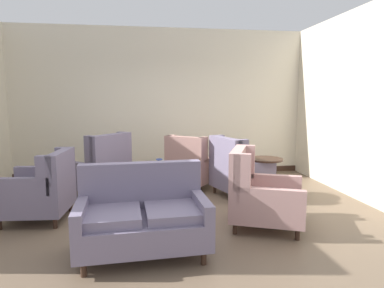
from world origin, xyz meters
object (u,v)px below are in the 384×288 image
at_px(porcelain_vase, 159,173).
at_px(armchair_beside_settee, 102,170).
at_px(armchair_near_window, 260,195).
at_px(armchair_back_corner, 41,190).
at_px(side_table, 265,173).
at_px(settee, 143,218).
at_px(coffee_table, 162,188).
at_px(armchair_far_left, 237,171).
at_px(armchair_near_sideboard, 192,166).

bearing_deg(porcelain_vase, armchair_beside_settee, 130.49).
bearing_deg(armchair_near_window, armchair_back_corner, 99.55).
xyz_separation_m(porcelain_vase, armchair_back_corner, (-1.62, -0.02, -0.19)).
bearing_deg(armchair_back_corner, side_table, 104.40).
bearing_deg(porcelain_vase, settee, -100.91).
height_order(armchair_beside_settee, side_table, armchair_beside_settee).
bearing_deg(armchair_near_window, coffee_table, 84.06).
xyz_separation_m(armchair_near_window, side_table, (0.55, 1.25, -0.02)).
relative_size(settee, armchair_near_window, 1.21).
bearing_deg(armchair_beside_settee, settee, 56.55).
distance_m(coffee_table, armchair_back_corner, 1.66).
relative_size(coffee_table, side_table, 1.31).
bearing_deg(settee, armchair_back_corner, 135.10).
bearing_deg(settee, armchair_far_left, 47.22).
relative_size(armchair_back_corner, armchair_far_left, 0.92).
distance_m(coffee_table, settee, 1.27).
relative_size(coffee_table, armchair_back_corner, 0.91).
relative_size(armchair_back_corner, side_table, 1.44).
xyz_separation_m(porcelain_vase, armchair_far_left, (1.36, 0.69, -0.17)).
xyz_separation_m(porcelain_vase, settee, (-0.24, -1.26, -0.20)).
bearing_deg(armchair_near_sideboard, armchair_back_corner, 67.79).
xyz_separation_m(armchair_beside_settee, side_table, (2.77, -0.54, -0.04)).
height_order(porcelain_vase, armchair_beside_settee, armchair_beside_settee).
height_order(porcelain_vase, armchair_back_corner, armchair_back_corner).
distance_m(armchair_far_left, armchair_near_window, 1.37).
height_order(armchair_near_sideboard, side_table, armchair_near_sideboard).
relative_size(porcelain_vase, armchair_near_sideboard, 0.30).
height_order(coffee_table, armchair_beside_settee, armchair_beside_settee).
relative_size(armchair_beside_settee, armchair_near_sideboard, 1.02).
bearing_deg(armchair_near_window, armchair_beside_settee, 73.44).
height_order(porcelain_vase, side_table, porcelain_vase).
xyz_separation_m(settee, armchair_near_sideboard, (0.91, 2.59, 0.02)).
xyz_separation_m(settee, armchair_near_window, (1.51, 0.57, 0.02)).
relative_size(armchair_beside_settee, armchair_back_corner, 1.23).
bearing_deg(armchair_far_left, side_table, -122.35).
relative_size(coffee_table, armchair_near_window, 0.75).
height_order(armchair_near_sideboard, armchair_back_corner, armchair_near_sideboard).
distance_m(armchair_near_window, side_table, 1.37).
distance_m(coffee_table, armchair_near_sideboard, 1.49).
distance_m(coffee_table, armchair_near_window, 1.41).
height_order(porcelain_vase, settee, settee).
distance_m(armchair_beside_settee, side_table, 2.82).
xyz_separation_m(coffee_table, side_table, (1.79, 0.59, 0.03)).
bearing_deg(armchair_far_left, settee, 122.15).
height_order(armchair_back_corner, side_table, armchair_back_corner).
relative_size(armchair_near_sideboard, side_table, 1.73).
relative_size(porcelain_vase, armchair_far_left, 0.33).
xyz_separation_m(armchair_beside_settee, armchair_near_sideboard, (1.61, 0.23, -0.03)).
relative_size(armchair_near_sideboard, armchair_far_left, 1.10).
xyz_separation_m(coffee_table, armchair_back_corner, (-1.66, -0.01, 0.04)).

